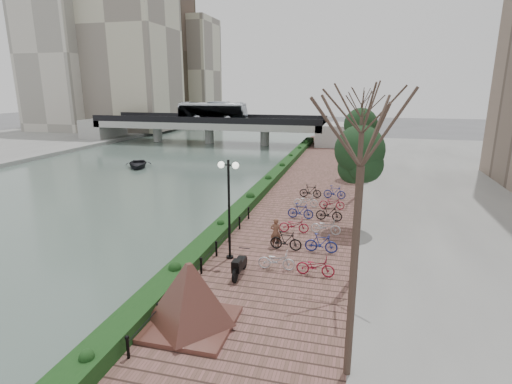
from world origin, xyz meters
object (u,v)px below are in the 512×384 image
(motorcycle, at_px, (240,264))
(pedestrian, at_px, (276,232))
(granite_monument, at_px, (190,295))
(lamppost, at_px, (229,189))
(boat, at_px, (138,164))

(motorcycle, relative_size, pedestrian, 1.08)
(granite_monument, height_order, motorcycle, granite_monument)
(lamppost, xyz_separation_m, motorcycle, (1.02, -1.68, -3.01))
(lamppost, xyz_separation_m, boat, (-17.74, 21.50, -3.60))
(lamppost, relative_size, pedestrian, 3.14)
(lamppost, xyz_separation_m, pedestrian, (1.88, 2.01, -2.75))
(motorcycle, bearing_deg, boat, 129.72)
(granite_monument, height_order, boat, granite_monument)
(motorcycle, distance_m, boat, 29.83)
(boat, bearing_deg, motorcycle, -78.46)
(granite_monument, xyz_separation_m, boat, (-18.24, 27.36, -1.27))
(granite_monument, distance_m, boat, 32.91)
(pedestrian, bearing_deg, granite_monument, 77.38)
(lamppost, bearing_deg, boat, 129.53)
(lamppost, bearing_deg, pedestrian, 46.86)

